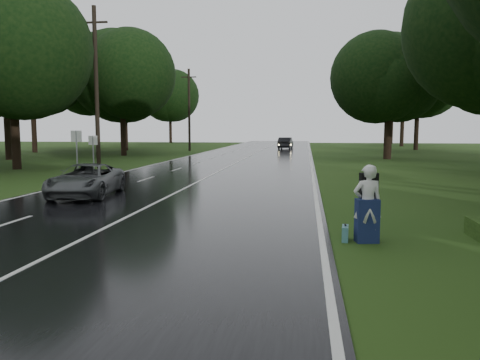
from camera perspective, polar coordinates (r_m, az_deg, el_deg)
The scene contains 16 objects.
ground at distance 11.88m, azimuth -19.49°, elevation -7.48°, with size 160.00×160.00×0.00m, color #254113.
road at distance 30.82m, azimuth -2.21°, elevation 1.17°, with size 12.00×140.00×0.04m, color black.
lane_center at distance 30.82m, azimuth -2.21°, elevation 1.21°, with size 0.12×140.00×0.01m, color silver.
grey_car at distance 19.93m, azimuth -17.92°, elevation -0.01°, with size 2.12×4.60×1.28m, color #4C5051.
far_car at distance 62.17m, azimuth 5.47°, elevation 4.41°, with size 1.58×4.52×1.49m, color black.
hitchhiker at distance 11.85m, azimuth 14.99°, elevation -3.06°, with size 0.76×0.71×1.88m.
suitcase at distance 11.99m, azimuth 12.45°, elevation -6.25°, with size 0.15×0.52×0.37m, color teal.
utility_pole_mid at distance 33.69m, azimuth -16.50°, elevation 1.31°, with size 1.80×0.28×10.70m, color black, non-canonical shape.
utility_pole_far at distance 57.82m, azimuth -6.04°, elevation 3.49°, with size 1.80×0.28×9.71m, color black, non-canonical shape.
road_sign_a at distance 28.05m, azimuth -18.82°, elevation 0.29°, with size 0.62×0.10×2.60m, color white, non-canonical shape.
road_sign_b at distance 29.90m, azimuth -17.05°, elevation 0.70°, with size 0.55×0.10×2.29m, color white, non-canonical shape.
tree_left_d at distance 35.19m, azimuth -25.08°, elevation 1.18°, with size 8.36×8.36×13.07m, color black, non-canonical shape.
tree_left_e at distance 49.11m, azimuth -13.70°, elevation 2.86°, with size 8.90×8.90×13.91m, color black, non-canonical shape.
tree_left_f at distance 60.24m, azimuth -13.51°, elevation 3.46°, with size 8.77×8.77×13.70m, color black, non-canonical shape.
tree_right_e at distance 44.36m, azimuth 17.17°, elevation 2.42°, with size 7.93×7.93×12.39m, color black, non-canonical shape.
tree_right_f at distance 56.86m, azimuth 17.35°, elevation 3.19°, with size 10.10×10.10×15.78m, color black, non-canonical shape.
Camera 1 is at (5.38, -10.23, 2.75)m, focal length 35.70 mm.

